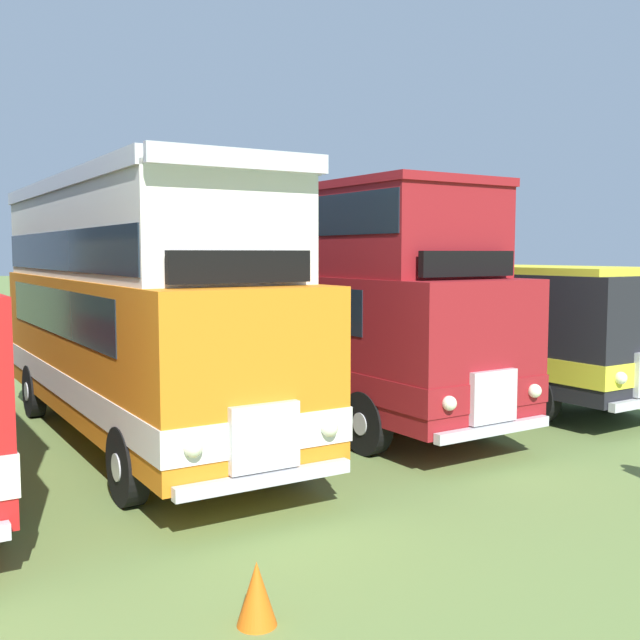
% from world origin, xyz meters
% --- Properties ---
extents(bus_seventh_in_row, '(2.68, 9.77, 4.52)m').
position_xyz_m(bus_seventh_in_row, '(7.98, -0.26, 2.35)').
color(bus_seventh_in_row, orange).
rests_on(bus_seventh_in_row, ground).
extents(bus_eighth_in_row, '(2.71, 10.11, 4.49)m').
position_xyz_m(bus_eighth_in_row, '(11.97, 0.28, 2.47)').
color(bus_eighth_in_row, maroon).
rests_on(bus_eighth_in_row, ground).
extents(bus_ninth_in_row, '(2.74, 10.38, 2.99)m').
position_xyz_m(bus_ninth_in_row, '(15.96, 0.42, 1.75)').
color(bus_ninth_in_row, black).
rests_on(bus_ninth_in_row, ground).
extents(cone_mid_row, '(0.36, 0.36, 0.58)m').
position_xyz_m(cone_mid_row, '(6.78, -7.25, 0.29)').
color(cone_mid_row, orange).
rests_on(cone_mid_row, ground).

